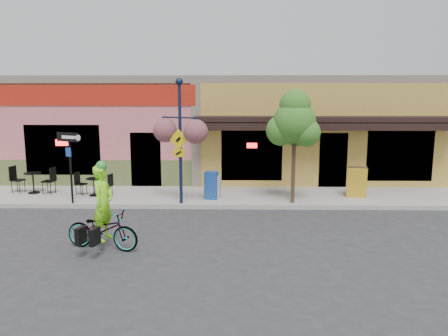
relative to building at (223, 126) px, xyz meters
name	(u,v)px	position (x,y,z in m)	size (l,w,h in m)	color
ground	(219,213)	(0.00, -7.50, -2.25)	(90.00, 90.00, 0.00)	#2D2D30
sidewalk	(220,196)	(0.00, -5.50, -2.17)	(24.00, 3.00, 0.15)	#9E9B93
curb	(219,207)	(0.00, -6.95, -2.17)	(24.00, 0.12, 0.15)	#A8A59E
building	(223,126)	(0.00, 0.00, 0.00)	(18.20, 8.20, 4.50)	#CD656D
bicycle	(102,230)	(-2.78, -10.81, -1.75)	(0.67, 1.91, 1.00)	maroon
cyclist_rider	(104,213)	(-2.73, -10.81, -1.32)	(0.68, 0.45, 1.87)	#89FF1A
lamp_post	(180,142)	(-1.30, -6.78, -0.01)	(1.33, 0.53, 4.18)	#121D3B
one_way_sign	(71,168)	(-4.99, -6.83, -0.90)	(0.92, 0.20, 2.40)	black
cafe_set_left	(33,180)	(-6.96, -5.40, -1.60)	(1.68, 0.84, 1.01)	black
cafe_set_right	(94,184)	(-4.58, -5.78, -1.68)	(1.41, 0.71, 0.85)	black
newspaper_box_blue	(211,185)	(-0.30, -6.15, -1.62)	(0.44, 0.39, 0.97)	#184195
newspaper_box_grey	(215,187)	(-0.16, -6.04, -1.70)	(0.37, 0.34, 0.79)	#A3A3A3
street_tree	(294,146)	(2.49, -6.63, -0.17)	(1.51, 1.51, 3.86)	#3D7A26
sandwich_board	(357,183)	(4.83, -6.00, -1.55)	(0.66, 0.49, 1.11)	gold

